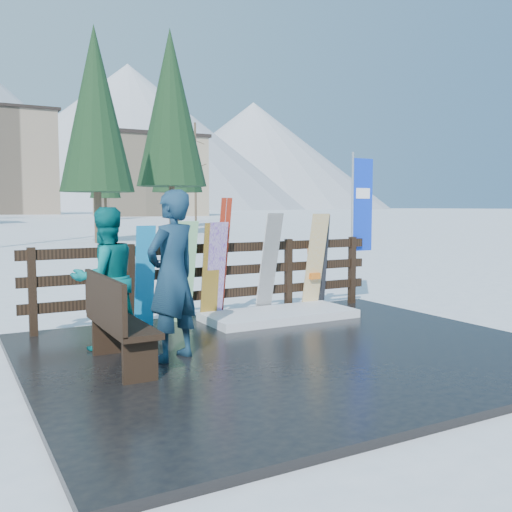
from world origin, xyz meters
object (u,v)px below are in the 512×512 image
snowboard_4 (269,264)px  person_front (172,275)px  bench (115,319)px  snowboard_3 (216,271)px  person_back (105,279)px  snowboard_1 (184,272)px  snowboard_2 (211,272)px  snowboard_5 (315,262)px  rental_flag (360,210)px  snowboard_0 (145,277)px

snowboard_4 → person_front: person_front is taller
person_front → bench: bearing=-22.5°
snowboard_3 → person_front: size_ratio=0.79×
snowboard_3 → person_back: (-1.85, -0.91, 0.11)m
snowboard_1 → snowboard_2: bearing=0.0°
snowboard_3 → snowboard_5: bearing=-0.0°
snowboard_1 → snowboard_4: size_ratio=0.93×
snowboard_1 → person_back: size_ratio=0.90×
snowboard_4 → snowboard_5: bearing=-0.0°
bench → snowboard_1: 2.31m
snowboard_5 → person_back: 3.72m
snowboard_2 → rental_flag: rental_flag is taller
bench → snowboard_0: (0.89, 1.76, 0.19)m
snowboard_1 → snowboard_4: 1.39m
snowboard_0 → person_front: 1.76m
snowboard_0 → snowboard_2: (0.99, 0.00, 0.01)m
bench → person_back: person_back is taller
snowboard_0 → snowboard_4: size_ratio=0.88×
bench → person_front: size_ratio=0.81×
snowboard_1 → person_back: bearing=-146.1°
snowboard_0 → snowboard_5: 2.84m
snowboard_0 → person_back: size_ratio=0.86×
snowboard_1 → rental_flag: rental_flag is taller
snowboard_4 → snowboard_5: size_ratio=1.02×
snowboard_4 → person_back: person_back is taller
snowboard_2 → snowboard_3: (0.08, 0.00, 0.00)m
snowboard_2 → rental_flag: 3.12m
snowboard_3 → person_front: (-1.33, -1.73, 0.20)m
bench → snowboard_5: size_ratio=0.94×
snowboard_1 → rental_flag: 3.50m
person_back → snowboard_2: bearing=-165.3°
bench → snowboard_5: (3.73, 1.76, 0.27)m
snowboard_2 → snowboard_4: size_ratio=0.90×
rental_flag → person_back: size_ratio=1.56×
rental_flag → snowboard_1: bearing=-175.4°
snowboard_0 → snowboard_4: snowboard_4 is taller
bench → snowboard_3: size_ratio=1.02×
snowboard_2 → rental_flag: bearing=5.2°
snowboard_0 → snowboard_5: snowboard_5 is taller
snowboard_2 → rental_flag: size_ratio=0.56×
snowboard_5 → snowboard_3: bearing=180.0°
snowboard_3 → person_back: size_ratio=0.88×
snowboard_1 → rental_flag: bearing=4.6°
snowboard_3 → rental_flag: 3.03m
snowboard_5 → snowboard_2: bearing=180.0°
bench → snowboard_1: size_ratio=1.00×
snowboard_0 → snowboard_4: bearing=0.0°
snowboard_0 → snowboard_1: 0.58m
bench → snowboard_3: bearing=41.8°
snowboard_5 → person_back: person_back is taller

